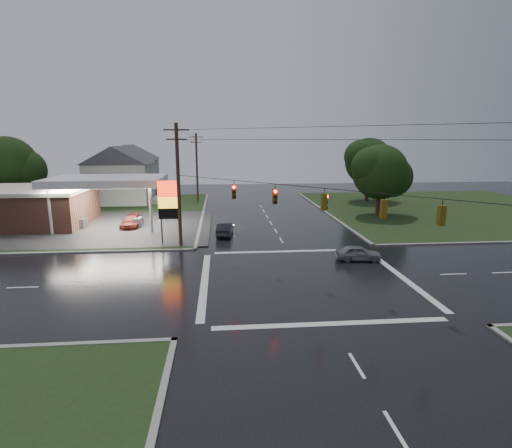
{
  "coord_description": "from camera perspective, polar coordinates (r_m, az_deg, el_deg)",
  "views": [
    {
      "loc": [
        -5.75,
        -26.24,
        9.67
      ],
      "look_at": [
        -3.02,
        4.69,
        3.0
      ],
      "focal_mm": 28.0,
      "sensor_mm": 36.0,
      "label": 1
    }
  ],
  "objects": [
    {
      "name": "ground",
      "position": [
        28.55,
        6.95,
        -7.77
      ],
      "size": [
        120.0,
        120.0,
        0.0
      ],
      "primitive_type": "plane",
      "color": "black",
      "rests_on": "ground"
    },
    {
      "name": "gas_station",
      "position": [
        50.58,
        -28.21,
        2.58
      ],
      "size": [
        26.2,
        18.0,
        5.6
      ],
      "color": "#2D2D2D",
      "rests_on": "ground"
    },
    {
      "name": "grass_nw",
      "position": [
        56.85,
        -25.83,
        1.15
      ],
      "size": [
        36.0,
        36.0,
        0.08
      ],
      "primitive_type": "cube",
      "color": "black",
      "rests_on": "ground"
    },
    {
      "name": "car_crossing",
      "position": [
        33.36,
        14.4,
        -4.02
      ],
      "size": [
        3.75,
        1.84,
        1.23
      ],
      "primitive_type": "imported",
      "rotation": [
        0.0,
        0.0,
        1.46
      ],
      "color": "slate",
      "rests_on": "ground"
    },
    {
      "name": "pylon_sign",
      "position": [
        37.47,
        -12.29,
        3.16
      ],
      "size": [
        2.0,
        0.35,
        6.0
      ],
      "color": "#59595E",
      "rests_on": "ground"
    },
    {
      "name": "tree_ne_near",
      "position": [
        52.33,
        17.45,
        7.07
      ],
      "size": [
        7.99,
        6.8,
        8.98
      ],
      "color": "black",
      "rests_on": "ground"
    },
    {
      "name": "grass_ne",
      "position": [
        61.88,
        25.92,
        1.94
      ],
      "size": [
        36.0,
        36.0,
        0.08
      ],
      "primitive_type": "cube",
      "color": "black",
      "rests_on": "ground"
    },
    {
      "name": "house_far",
      "position": [
        76.17,
        -17.47,
        7.61
      ],
      "size": [
        11.05,
        8.48,
        8.6
      ],
      "color": "silver",
      "rests_on": "ground"
    },
    {
      "name": "house_near",
      "position": [
        64.28,
        -18.84,
        6.78
      ],
      "size": [
        11.05,
        8.48,
        8.6
      ],
      "color": "silver",
      "rests_on": "ground"
    },
    {
      "name": "utility_pole_nw",
      "position": [
        36.15,
        -11.02,
        5.63
      ],
      "size": [
        2.2,
        0.32,
        11.0
      ],
      "color": "#382619",
      "rests_on": "ground"
    },
    {
      "name": "car_north",
      "position": [
        40.66,
        -4.46,
        -0.7
      ],
      "size": [
        1.87,
        4.21,
        1.34
      ],
      "primitive_type": "imported",
      "rotation": [
        0.0,
        0.0,
        3.03
      ],
      "color": "black",
      "rests_on": "ground"
    },
    {
      "name": "traffic_signals",
      "position": [
        27.03,
        7.34,
        5.25
      ],
      "size": [
        26.87,
        26.87,
        1.47
      ],
      "color": "black",
      "rests_on": "ground"
    },
    {
      "name": "utility_pole_n",
      "position": [
        64.48,
        -8.45,
        8.25
      ],
      "size": [
        2.2,
        0.32,
        10.5
      ],
      "color": "#382619",
      "rests_on": "ground"
    },
    {
      "name": "tree_ne_far",
      "position": [
        64.53,
        15.93,
        8.56
      ],
      "size": [
        8.46,
        7.2,
        9.8
      ],
      "color": "black",
      "rests_on": "ground"
    },
    {
      "name": "car_pump",
      "position": [
        46.4,
        -17.31,
        0.38
      ],
      "size": [
        1.98,
        4.65,
        1.34
      ],
      "primitive_type": "imported",
      "rotation": [
        0.0,
        0.0,
        -0.02
      ],
      "color": "#541613",
      "rests_on": "ground"
    },
    {
      "name": "tree_nw_behind",
      "position": [
        62.96,
        -31.81,
        7.15
      ],
      "size": [
        8.93,
        7.6,
        10.0
      ],
      "color": "black",
      "rests_on": "ground"
    }
  ]
}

